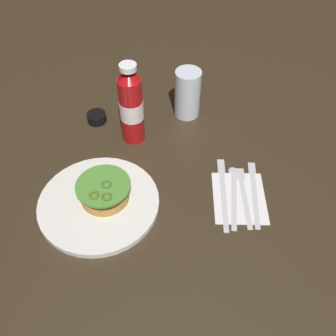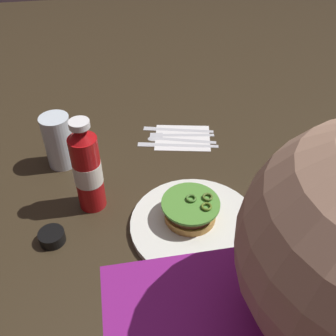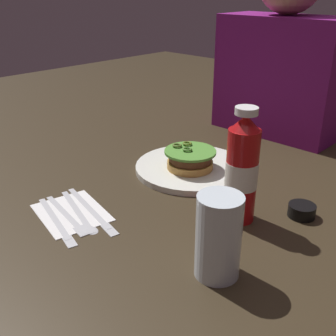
# 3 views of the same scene
# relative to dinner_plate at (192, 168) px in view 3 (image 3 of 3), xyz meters

# --- Properties ---
(ground_plane) EXTENTS (3.00, 3.00, 0.00)m
(ground_plane) POSITION_rel_dinner_plate_xyz_m (0.11, -0.16, -0.01)
(ground_plane) COLOR #312718
(dinner_plate) EXTENTS (0.28, 0.28, 0.01)m
(dinner_plate) POSITION_rel_dinner_plate_xyz_m (0.00, 0.00, 0.00)
(dinner_plate) COLOR silver
(dinner_plate) RESTS_ON ground_plane
(burger_sandwich) EXTENTS (0.12, 0.12, 0.05)m
(burger_sandwich) POSITION_rel_dinner_plate_xyz_m (0.01, -0.02, 0.03)
(burger_sandwich) COLOR #B9873E
(burger_sandwich) RESTS_ON dinner_plate
(ketchup_bottle) EXTENTS (0.06, 0.06, 0.23)m
(ketchup_bottle) POSITION_rel_dinner_plate_xyz_m (0.21, -0.11, 0.10)
(ketchup_bottle) COLOR #B21114
(ketchup_bottle) RESTS_ON ground_plane
(water_glass) EXTENTS (0.07, 0.07, 0.14)m
(water_glass) POSITION_rel_dinner_plate_xyz_m (0.29, -0.27, 0.06)
(water_glass) COLOR silver
(water_glass) RESTS_ON ground_plane
(condiment_cup) EXTENTS (0.05, 0.05, 0.03)m
(condiment_cup) POSITION_rel_dinner_plate_xyz_m (0.30, -0.01, 0.01)
(condiment_cup) COLOR black
(condiment_cup) RESTS_ON ground_plane
(napkin) EXTENTS (0.17, 0.15, 0.00)m
(napkin) POSITION_rel_dinner_plate_xyz_m (-0.04, -0.32, -0.01)
(napkin) COLOR white
(napkin) RESTS_ON ground_plane
(butter_knife) EXTENTS (0.20, 0.07, 0.00)m
(butter_knife) POSITION_rel_dinner_plate_xyz_m (-0.02, -0.37, -0.00)
(butter_knife) COLOR silver
(butter_knife) RESTS_ON napkin
(fork_utensil) EXTENTS (0.18, 0.05, 0.00)m
(fork_utensil) POSITION_rel_dinner_plate_xyz_m (-0.02, -0.34, -0.00)
(fork_utensil) COLOR silver
(fork_utensil) RESTS_ON napkin
(spoon_utensil) EXTENTS (0.19, 0.07, 0.00)m
(spoon_utensil) POSITION_rel_dinner_plate_xyz_m (-0.01, -0.32, -0.00)
(spoon_utensil) COLOR silver
(spoon_utensil) RESTS_ON napkin
(steak_knife) EXTENTS (0.22, 0.06, 0.00)m
(steak_knife) POSITION_rel_dinner_plate_xyz_m (-0.01, -0.30, -0.00)
(steak_knife) COLOR silver
(steak_knife) RESTS_ON napkin
(diner_person) EXTENTS (0.37, 0.18, 0.52)m
(diner_person) POSITION_rel_dinner_plate_xyz_m (-0.01, 0.40, 0.22)
(diner_person) COLOR #77196E
(diner_person) RESTS_ON ground_plane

